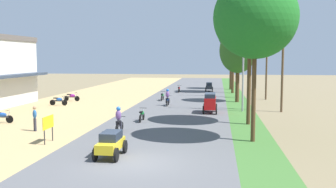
# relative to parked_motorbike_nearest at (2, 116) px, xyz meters

# --- Properties ---
(ground_plane) EXTENTS (180.00, 180.00, 0.00)m
(ground_plane) POSITION_rel_parked_motorbike_nearest_xyz_m (11.85, -8.93, -0.55)
(ground_plane) COLOR #7A6B4C
(road_strip) EXTENTS (9.00, 140.00, 0.08)m
(road_strip) POSITION_rel_parked_motorbike_nearest_xyz_m (11.85, -8.93, -0.51)
(road_strip) COLOR #565659
(road_strip) RESTS_ON ground
(median_strip) EXTENTS (2.40, 140.00, 0.06)m
(median_strip) POSITION_rel_parked_motorbike_nearest_xyz_m (17.55, -8.93, -0.52)
(median_strip) COLOR #3D6B2D
(median_strip) RESTS_ON ground
(parked_motorbike_nearest) EXTENTS (1.80, 0.54, 0.94)m
(parked_motorbike_nearest) POSITION_rel_parked_motorbike_nearest_xyz_m (0.00, 0.00, 0.00)
(parked_motorbike_nearest) COLOR black
(parked_motorbike_nearest) RESTS_ON dirt_shoulder
(parked_motorbike_second) EXTENTS (1.80, 0.54, 0.94)m
(parked_motorbike_second) POSITION_rel_parked_motorbike_nearest_xyz_m (-0.09, 10.06, 0.00)
(parked_motorbike_second) COLOR black
(parked_motorbike_second) RESTS_ON dirt_shoulder
(parked_motorbike_third) EXTENTS (1.80, 0.54, 0.94)m
(parked_motorbike_third) POSITION_rel_parked_motorbike_nearest_xyz_m (-0.22, 13.74, 0.00)
(parked_motorbike_third) COLOR black
(parked_motorbike_third) RESTS_ON dirt_shoulder
(street_signboard) EXTENTS (0.06, 1.30, 1.50)m
(street_signboard) POSITION_rel_parked_motorbike_nearest_xyz_m (6.18, -5.58, 0.55)
(street_signboard) COLOR #262628
(street_signboard) RESTS_ON dirt_shoulder
(pedestrian_on_shoulder) EXTENTS (0.42, 0.43, 1.62)m
(pedestrian_on_shoulder) POSITION_rel_parked_motorbike_nearest_xyz_m (3.83, -2.53, 0.41)
(pedestrian_on_shoulder) COLOR #33333D
(pedestrian_on_shoulder) RESTS_ON dirt_shoulder
(median_tree_nearest) EXTENTS (4.61, 4.61, 9.19)m
(median_tree_nearest) POSITION_rel_parked_motorbike_nearest_xyz_m (17.46, -3.74, 6.40)
(median_tree_nearest) COLOR #4C351E
(median_tree_nearest) RESTS_ON median_strip
(median_tree_second) EXTENTS (4.64, 4.64, 9.39)m
(median_tree_second) POSITION_rel_parked_motorbike_nearest_xyz_m (17.64, 1.81, 6.75)
(median_tree_second) COLOR #4C351E
(median_tree_second) RESTS_ON median_strip
(median_tree_third) EXTENTS (3.88, 3.88, 7.84)m
(median_tree_third) POSITION_rel_parked_motorbike_nearest_xyz_m (17.52, 15.34, 4.93)
(median_tree_third) COLOR #4C351E
(median_tree_third) RESTS_ON median_strip
(median_tree_fourth) EXTENTS (4.19, 4.19, 10.64)m
(median_tree_fourth) POSITION_rel_parked_motorbike_nearest_xyz_m (17.42, 25.50, 7.58)
(median_tree_fourth) COLOR #4C351E
(median_tree_fourth) RESTS_ON median_strip
(median_tree_fifth) EXTENTS (3.11, 3.11, 9.14)m
(median_tree_fifth) POSITION_rel_parked_motorbike_nearest_xyz_m (17.37, 31.33, 6.74)
(median_tree_fifth) COLOR #4C351E
(median_tree_fifth) RESTS_ON median_strip
(streetlamp_near) EXTENTS (3.16, 0.20, 8.13)m
(streetlamp_near) POSITION_rel_parked_motorbike_nearest_xyz_m (17.65, 8.40, 4.17)
(streetlamp_near) COLOR gray
(streetlamp_near) RESTS_ON median_strip
(streetlamp_mid) EXTENTS (3.16, 0.20, 8.34)m
(streetlamp_mid) POSITION_rel_parked_motorbike_nearest_xyz_m (17.65, 20.13, 4.28)
(streetlamp_mid) COLOR gray
(streetlamp_mid) RESTS_ON median_strip
(streetlamp_far) EXTENTS (3.16, 0.20, 7.59)m
(streetlamp_far) POSITION_rel_parked_motorbike_nearest_xyz_m (17.65, 43.98, 3.89)
(streetlamp_far) COLOR gray
(streetlamp_far) RESTS_ON median_strip
(utility_pole_near) EXTENTS (1.80, 0.20, 8.06)m
(utility_pole_near) POSITION_rel_parked_motorbike_nearest_xyz_m (21.03, 8.72, 3.66)
(utility_pole_near) COLOR brown
(utility_pole_near) RESTS_ON ground
(utility_pole_far) EXTENTS (1.80, 0.20, 8.29)m
(utility_pole_far) POSITION_rel_parked_motorbike_nearest_xyz_m (20.91, 18.62, 3.78)
(utility_pole_far) COLOR brown
(utility_pole_far) RESTS_ON ground
(car_sedan_yellow) EXTENTS (1.10, 2.26, 1.19)m
(car_sedan_yellow) POSITION_rel_parked_motorbike_nearest_xyz_m (10.46, -8.07, 0.19)
(car_sedan_yellow) COLOR gold
(car_sedan_yellow) RESTS_ON road_strip
(car_van_red) EXTENTS (1.19, 2.41, 1.67)m
(car_van_red) POSITION_rel_parked_motorbike_nearest_xyz_m (14.84, 6.89, 0.47)
(car_van_red) COLOR red
(car_van_red) RESTS_ON road_strip
(car_hatchback_charcoal) EXTENTS (1.04, 2.00, 1.23)m
(car_hatchback_charcoal) POSITION_rel_parked_motorbike_nearest_xyz_m (14.28, 27.54, 0.19)
(car_hatchback_charcoal) COLOR #282D33
(car_hatchback_charcoal) RESTS_ON road_strip
(motorbike_foreground_rider) EXTENTS (0.54, 1.80, 1.66)m
(motorbike_foreground_rider) POSITION_rel_parked_motorbike_nearest_xyz_m (9.34, -2.37, 0.30)
(motorbike_foreground_rider) COLOR black
(motorbike_foreground_rider) RESTS_ON road_strip
(motorbike_ahead_second) EXTENTS (0.54, 1.80, 0.94)m
(motorbike_ahead_second) POSITION_rel_parked_motorbike_nearest_xyz_m (9.91, 1.99, 0.02)
(motorbike_ahead_second) COLOR black
(motorbike_ahead_second) RESTS_ON road_strip
(motorbike_ahead_third) EXTENTS (0.54, 1.80, 1.66)m
(motorbike_ahead_third) POSITION_rel_parked_motorbike_nearest_xyz_m (10.62, 11.16, 0.30)
(motorbike_ahead_third) COLOR black
(motorbike_ahead_third) RESTS_ON road_strip
(motorbike_ahead_fourth) EXTENTS (0.54, 1.80, 0.94)m
(motorbike_ahead_fourth) POSITION_rel_parked_motorbike_nearest_xyz_m (9.44, 15.63, 0.02)
(motorbike_ahead_fourth) COLOR black
(motorbike_ahead_fourth) RESTS_ON road_strip
(motorbike_ahead_fifth) EXTENTS (0.54, 1.80, 0.94)m
(motorbike_ahead_fifth) POSITION_rel_parked_motorbike_nearest_xyz_m (10.28, 25.26, 0.02)
(motorbike_ahead_fifth) COLOR black
(motorbike_ahead_fifth) RESTS_ON road_strip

